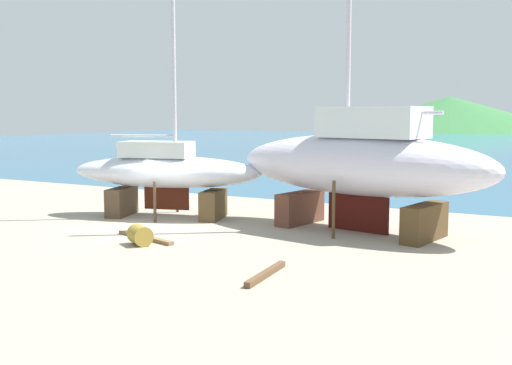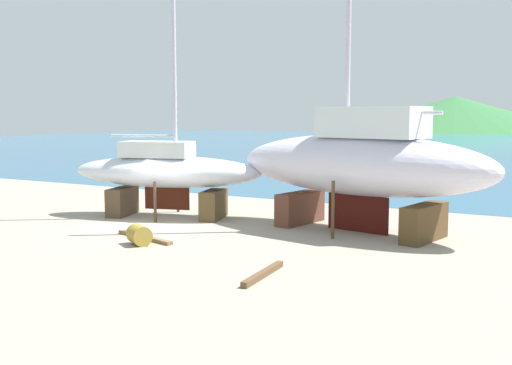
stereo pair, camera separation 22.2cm
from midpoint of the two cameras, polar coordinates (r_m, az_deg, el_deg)
name	(u,v)px [view 2 (the right image)]	position (r m, az deg, el deg)	size (l,w,h in m)	color
ground_plane	(106,238)	(22.26, -13.61, -5.07)	(46.51, 46.51, 0.00)	gray
sea_water	(464,148)	(83.97, 18.98, 3.11)	(171.58, 109.89, 0.01)	#2A6185
headland_hill	(454,129)	(190.29, 18.10, 4.81)	(130.42, 130.42, 19.02)	#38733E
sailboat_small_center	(360,163)	(22.78, 9.95, 1.82)	(10.89, 4.96, 15.86)	brown
sailboat_large_starboard	(166,171)	(26.05, -8.18, 1.04)	(8.60, 4.62, 14.62)	brown
worker	(354,188)	(29.58, 9.40, -0.48)	(0.35, 0.49, 1.65)	orange
barrel_blue_faded	(139,235)	(20.84, -10.57, -4.84)	(0.67, 0.67, 0.81)	olive
timber_short_skew	(145,237)	(21.80, -10.09, -5.06)	(3.00, 0.23, 0.13)	olive
timber_long_aft	(263,274)	(16.61, 1.06, -8.54)	(2.49, 0.18, 0.16)	brown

